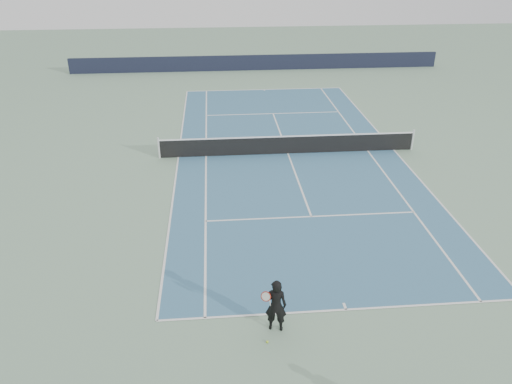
{
  "coord_description": "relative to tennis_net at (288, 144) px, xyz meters",
  "views": [
    {
      "loc": [
        -3.62,
        -23.03,
        9.72
      ],
      "look_at": [
        -2.16,
        -6.23,
        1.1
      ],
      "focal_mm": 35.0,
      "sensor_mm": 36.0,
      "label": 1
    }
  ],
  "objects": [
    {
      "name": "tennis_net",
      "position": [
        0.0,
        0.0,
        0.0
      ],
      "size": [
        12.9,
        0.1,
        1.07
      ],
      "color": "silver",
      "rests_on": "ground"
    },
    {
      "name": "tennis_ball",
      "position": [
        -2.44,
        -13.0,
        -0.47
      ],
      "size": [
        0.07,
        0.07,
        0.07
      ],
      "primitive_type": "sphere",
      "color": "#B9D72C",
      "rests_on": "ground"
    },
    {
      "name": "tennis_player",
      "position": [
        -2.16,
        -12.47,
        0.32
      ],
      "size": [
        0.8,
        0.56,
        1.64
      ],
      "color": "black",
      "rests_on": "ground"
    },
    {
      "name": "windscreen_far",
      "position": [
        0.0,
        17.88,
        0.1
      ],
      "size": [
        30.0,
        0.25,
        1.2
      ],
      "primitive_type": "cube",
      "color": "black",
      "rests_on": "ground"
    },
    {
      "name": "ground",
      "position": [
        0.0,
        0.0,
        -0.5
      ],
      "size": [
        80.0,
        80.0,
        0.0
      ],
      "primitive_type": "plane",
      "color": "gray"
    },
    {
      "name": "court_surface",
      "position": [
        0.0,
        0.0,
        -0.5
      ],
      "size": [
        10.97,
        23.77,
        0.01
      ],
      "primitive_type": "cube",
      "color": "#3A6989",
      "rests_on": "ground"
    }
  ]
}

